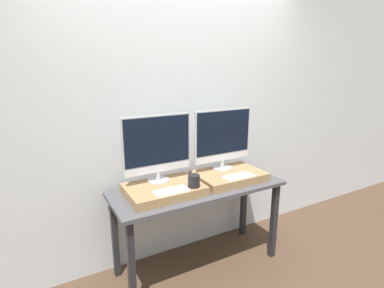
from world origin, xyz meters
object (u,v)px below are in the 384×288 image
object	(u,v)px
mug	(194,181)
monitor_right	(223,137)
keyboard_right	(239,176)
keyboard_left	(171,191)
monitor_left	(157,146)

from	to	relation	value
mug	monitor_right	world-z (taller)	monitor_right
monitor_right	keyboard_right	distance (m)	0.38
keyboard_left	keyboard_right	size ratio (longest dim) A/B	1.00
keyboard_left	keyboard_right	world-z (taller)	same
mug	keyboard_right	distance (m)	0.44
monitor_left	keyboard_left	size ratio (longest dim) A/B	2.15
monitor_right	keyboard_right	xyz separation A→B (m)	(0.00, -0.25, -0.29)
keyboard_left	mug	world-z (taller)	mug
monitor_right	monitor_left	bearing A→B (deg)	180.00
monitor_left	mug	xyz separation A→B (m)	(0.20, -0.25, -0.25)
keyboard_left	mug	bearing A→B (deg)	0.00
mug	keyboard_right	size ratio (longest dim) A/B	0.37
monitor_left	monitor_right	world-z (taller)	same
keyboard_left	monitor_right	xyz separation A→B (m)	(0.64, 0.25, 0.29)
monitor_left	mug	distance (m)	0.40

